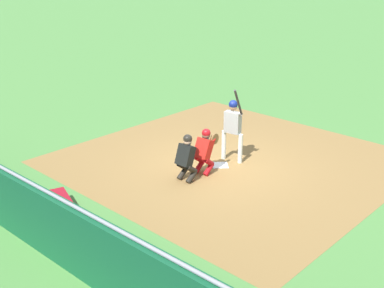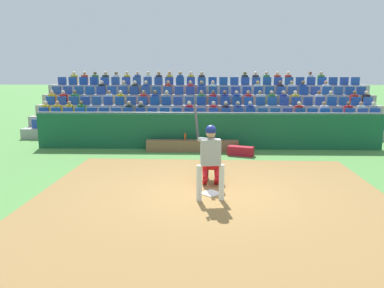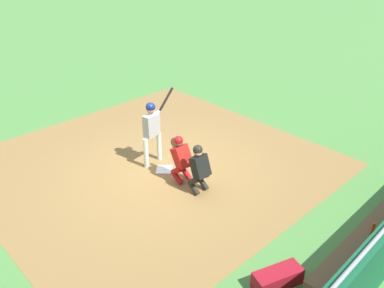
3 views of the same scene
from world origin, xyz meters
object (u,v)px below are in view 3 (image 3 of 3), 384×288
object	(u,v)px
catcher_crouching	(181,156)
dugout_bench	(358,246)
home_plate_marker	(164,169)
equipment_duffel_bag	(277,278)
batter_at_plate	(152,126)
home_plate_umpire	(199,167)
water_bottle_on_bench	(373,228)

from	to	relation	value
catcher_crouching	dugout_bench	distance (m)	4.58
home_plate_marker	equipment_duffel_bag	bearing A→B (deg)	-104.77
batter_at_plate	home_plate_umpire	bearing A→B (deg)	-92.63
water_bottle_on_bench	home_plate_umpire	bearing A→B (deg)	103.63
dugout_bench	equipment_duffel_bag	xyz separation A→B (m)	(-1.80, 0.69, -0.05)
catcher_crouching	home_plate_umpire	world-z (taller)	home_plate_umpire
catcher_crouching	equipment_duffel_bag	world-z (taller)	catcher_crouching
catcher_crouching	dugout_bench	xyz separation A→B (m)	(0.62, -4.51, -0.49)
catcher_crouching	equipment_duffel_bag	bearing A→B (deg)	-107.12
home_plate_marker	water_bottle_on_bench	bearing A→B (deg)	-80.29
dugout_bench	equipment_duffel_bag	world-z (taller)	dugout_bench
dugout_bench	water_bottle_on_bench	xyz separation A→B (m)	(0.28, -0.09, 0.35)
water_bottle_on_bench	equipment_duffel_bag	xyz separation A→B (m)	(-2.08, 0.78, -0.40)
batter_at_plate	home_plate_umpire	size ratio (longest dim) A/B	1.75
home_plate_marker	batter_at_plate	bearing A→B (deg)	85.42
equipment_duffel_bag	dugout_bench	bearing A→B (deg)	-0.53
home_plate_marker	catcher_crouching	size ratio (longest dim) A/B	0.34
catcher_crouching	dugout_bench	size ratio (longest dim) A/B	0.36
home_plate_marker	dugout_bench	size ratio (longest dim) A/B	0.12
home_plate_umpire	equipment_duffel_bag	world-z (taller)	home_plate_umpire
equipment_duffel_bag	water_bottle_on_bench	bearing A→B (deg)	-0.10
home_plate_marker	water_bottle_on_bench	world-z (taller)	water_bottle_on_bench
batter_at_plate	dugout_bench	world-z (taller)	batter_at_plate
dugout_bench	catcher_crouching	bearing A→B (deg)	97.87
water_bottle_on_bench	batter_at_plate	bearing A→B (deg)	98.51
home_plate_umpire	batter_at_plate	bearing A→B (deg)	87.37
catcher_crouching	water_bottle_on_bench	size ratio (longest dim) A/B	4.93
batter_at_plate	dugout_bench	size ratio (longest dim) A/B	0.65
water_bottle_on_bench	home_plate_marker	bearing A→B (deg)	99.71
dugout_bench	equipment_duffel_bag	distance (m)	1.93
home_plate_marker	catcher_crouching	world-z (taller)	catcher_crouching
home_plate_marker	dugout_bench	xyz separation A→B (m)	(0.62, -5.17, 0.20)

